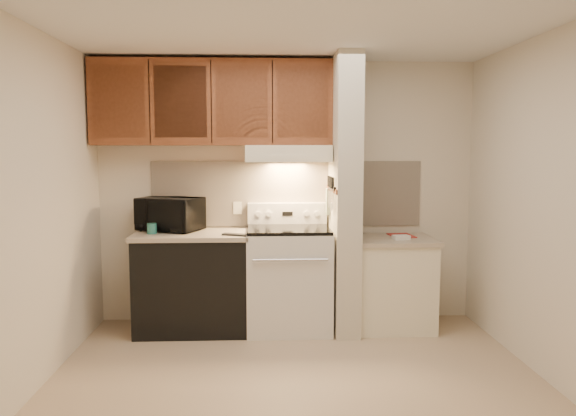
{
  "coord_description": "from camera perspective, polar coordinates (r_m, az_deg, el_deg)",
  "views": [
    {
      "loc": [
        -0.24,
        -3.92,
        1.66
      ],
      "look_at": [
        -0.02,
        0.75,
        1.17
      ],
      "focal_mm": 35.0,
      "sensor_mm": 36.0,
      "label": 1
    }
  ],
  "objects": [
    {
      "name": "oven_window",
      "position": [
        4.9,
        0.24,
        -7.74
      ],
      "size": [
        0.5,
        0.01,
        0.3
      ],
      "primitive_type": "cube",
      "color": "black",
      "rests_on": "range_body"
    },
    {
      "name": "cab_door_c",
      "position": [
        5.11,
        -4.7,
        10.7
      ],
      "size": [
        0.46,
        0.01,
        0.63
      ],
      "primitive_type": "cube",
      "color": "brown",
      "rests_on": "upper_cabinets"
    },
    {
      "name": "knife_handle_c",
      "position": [
        5.06,
        4.36,
        2.64
      ],
      "size": [
        0.02,
        0.02,
        0.1
      ],
      "primitive_type": "cylinder",
      "color": "black",
      "rests_on": "knife_strip"
    },
    {
      "name": "range_body",
      "position": [
        5.22,
        0.07,
        -7.34
      ],
      "size": [
        0.76,
        0.65,
        0.92
      ],
      "primitive_type": "cube",
      "color": "silver",
      "rests_on": "floor"
    },
    {
      "name": "knife_strip",
      "position": [
        5.07,
        4.48,
        2.08
      ],
      "size": [
        0.02,
        0.42,
        0.04
      ],
      "primitive_type": "cube",
      "color": "black",
      "rests_on": "partition_pillar"
    },
    {
      "name": "wall_right",
      "position": [
        4.44,
        24.73,
        0.1
      ],
      "size": [
        0.02,
        3.0,
        2.5
      ],
      "primitive_type": "cube",
      "color": "beige",
      "rests_on": "floor"
    },
    {
      "name": "oven_handle",
      "position": [
        4.82,
        0.26,
        -5.3
      ],
      "size": [
        0.65,
        0.02,
        0.02
      ],
      "primitive_type": "cylinder",
      "rotation": [
        0.0,
        1.57,
        0.0
      ],
      "color": "silver",
      "rests_on": "range_body"
    },
    {
      "name": "knife_blade_c",
      "position": [
        5.07,
        4.35,
        0.72
      ],
      "size": [
        0.01,
        0.04,
        0.2
      ],
      "primitive_type": "cube",
      "color": "silver",
      "rests_on": "knife_strip"
    },
    {
      "name": "knife_handle_e",
      "position": [
        5.23,
        4.13,
        2.75
      ],
      "size": [
        0.02,
        0.02,
        0.1
      ],
      "primitive_type": "cylinder",
      "color": "black",
      "rests_on": "knife_strip"
    },
    {
      "name": "spoon_rest",
      "position": [
        4.95,
        -5.4,
        -2.71
      ],
      "size": [
        0.24,
        0.16,
        0.02
      ],
      "primitive_type": "cube",
      "rotation": [
        0.0,
        0.0,
        -0.4
      ],
      "color": "black",
      "rests_on": "left_countertop"
    },
    {
      "name": "cab_gap_a",
      "position": [
        5.2,
        -13.9,
        10.46
      ],
      "size": [
        0.01,
        0.01,
        0.73
      ],
      "primitive_type": "cube",
      "color": "black",
      "rests_on": "upper_cabinets"
    },
    {
      "name": "knife_handle_a",
      "position": [
        4.91,
        4.58,
        2.54
      ],
      "size": [
        0.02,
        0.02,
        0.1
      ],
      "primitive_type": "cylinder",
      "color": "black",
      "rests_on": "knife_strip"
    },
    {
      "name": "range_hood",
      "position": [
        5.21,
        0.0,
        5.56
      ],
      "size": [
        0.78,
        0.44,
        0.15
      ],
      "primitive_type": "cube",
      "color": "#F2EACA",
      "rests_on": "upper_cabinets"
    },
    {
      "name": "knife_blade_a",
      "position": [
        4.91,
        4.57,
        0.79
      ],
      "size": [
        0.01,
        0.03,
        0.16
      ],
      "primitive_type": "cube",
      "color": "silver",
      "rests_on": "knife_strip"
    },
    {
      "name": "partition_pillar",
      "position": [
        5.14,
        5.76,
        1.34
      ],
      "size": [
        0.22,
        0.7,
        2.5
      ],
      "primitive_type": "cube",
      "color": "beige",
      "rests_on": "floor"
    },
    {
      "name": "knife_handle_b",
      "position": [
        4.99,
        4.47,
        2.59
      ],
      "size": [
        0.02,
        0.02,
        0.1
      ],
      "primitive_type": "cylinder",
      "color": "black",
      "rests_on": "knife_strip"
    },
    {
      "name": "right_cab_base",
      "position": [
        5.36,
        10.58,
        -7.69
      ],
      "size": [
        0.7,
        0.6,
        0.81
      ],
      "primitive_type": "cube",
      "color": "#F2EACA",
      "rests_on": "floor"
    },
    {
      "name": "cab_door_b",
      "position": [
        5.16,
        -10.87,
        10.57
      ],
      "size": [
        0.46,
        0.01,
        0.63
      ],
      "primitive_type": "cube",
      "color": "brown",
      "rests_on": "upper_cabinets"
    },
    {
      "name": "range_knob_right_outer",
      "position": [
        5.38,
        2.93,
        -0.58
      ],
      "size": [
        0.05,
        0.02,
        0.05
      ],
      "primitive_type": "cylinder",
      "rotation": [
        1.57,
        0.0,
        0.0
      ],
      "color": "silver",
      "rests_on": "range_backguard"
    },
    {
      "name": "hood_lip",
      "position": [
        5.0,
        0.11,
        5.03
      ],
      "size": [
        0.78,
        0.04,
        0.06
      ],
      "primitive_type": "cube",
      "color": "#F2EACA",
      "rests_on": "range_hood"
    },
    {
      "name": "oven_mitt",
      "position": [
        5.3,
        4.07,
        0.65
      ],
      "size": [
        0.03,
        0.1,
        0.25
      ],
      "primitive_type": "cube",
      "color": "gray",
      "rests_on": "partition_pillar"
    },
    {
      "name": "range_knob_left_inner",
      "position": [
        5.35,
        -1.98,
        -0.6
      ],
      "size": [
        0.05,
        0.02,
        0.05
      ],
      "primitive_type": "cylinder",
      "rotation": [
        1.57,
        0.0,
        0.0
      ],
      "color": "silver",
      "rests_on": "range_backguard"
    },
    {
      "name": "range_knob_right_inner",
      "position": [
        5.37,
        1.87,
        -0.58
      ],
      "size": [
        0.05,
        0.02,
        0.05
      ],
      "primitive_type": "cylinder",
      "rotation": [
        1.57,
        0.0,
        0.0
      ],
      "color": "silver",
      "rests_on": "range_backguard"
    },
    {
      "name": "cab_gap_b",
      "position": [
        5.12,
        -7.8,
        10.65
      ],
      "size": [
        0.01,
        0.01,
        0.73
      ],
      "primitive_type": "cube",
      "color": "black",
      "rests_on": "upper_cabinets"
    },
    {
      "name": "cooktop",
      "position": [
        5.13,
        0.07,
        -2.18
      ],
      "size": [
        0.74,
        0.64,
        0.03
      ],
      "primitive_type": "cube",
      "color": "black",
      "rests_on": "range_body"
    },
    {
      "name": "cab_door_d",
      "position": [
        5.12,
        1.51,
        10.71
      ],
      "size": [
        0.46,
        0.01,
        0.63
      ],
      "primitive_type": "cube",
      "color": "brown",
      "rests_on": "upper_cabinets"
    },
    {
      "name": "knife_blade_e",
      "position": [
        5.25,
        4.11,
        1.01
      ],
      "size": [
        0.01,
        0.04,
        0.18
      ],
      "primitive_type": "cube",
      "color": "silver",
      "rests_on": "knife_strip"
    },
    {
      "name": "knife_handle_d",
      "position": [
        5.14,
        4.26,
        2.69
      ],
      "size": [
        0.02,
        0.02,
        0.1
      ],
      "primitive_type": "cylinder",
      "color": "black",
      "rests_on": "knife_strip"
    },
    {
      "name": "ceiling",
      "position": [
        4.02,
        0.88,
        18.01
      ],
      "size": [
        3.6,
        3.6,
        0.0
      ],
      "primitive_type": "plane",
      "rotation": [
        3.14,
        0.0,
        0.0
      ],
      "color": "white",
      "rests_on": "wall_back"
    },
    {
      "name": "cab_gap_c",
      "position": [
        5.1,
        -1.59,
        10.72
      ],
      "size": [
        0.01,
        0.01,
        0.73
      ],
      "primitive_type": "cube",
      "color": "black",
      "rests_on": "upper_cabinets"
    },
    {
      "name": "red_folder",
      "position": [
        5.39,
        11.46,
        -2.76
      ],
      "size": [
        0.24,
        0.3,
        0.01
      ],
      "primitive_type": "cube",
      "rotation": [
        0.0,
        0.0,
        0.12
      ],
      "color": "#B12F29",
      "rests_on": "right_countertop"
    },
    {
      "name": "floor",
      "position": [
        4.27,
        0.82,
        -16.96
      ],
      "size": [
        3.6,
        3.6,
        0.0
      ],
      "primitive_type": "plane",
      "color": "tan",
      "rests_on": "ground"
    },
    {
      "name": "range_knob_left_outer",
      "position": [
        5.35,
        -3.05,
        -0.61
      ],
      "size": [
        0.05,
        0.02,
        0.05
      ],
      "primitive_type": "cylinder",
      "rotation": [
        1.57,
        0.0,
        0.0
      ],
      "color": "silver",
      "rests_on": "range_backguard"
    },
    {
      "name": "backsplash",
      "position": [
        5.43,
        -0.1,
        1.46
      ],
      "size": [
        2.6,
        0.02,
        0.63
      ],
      "primitive_type": "cube",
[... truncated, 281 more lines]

